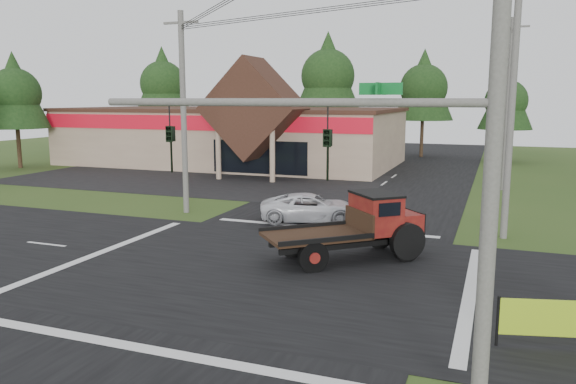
% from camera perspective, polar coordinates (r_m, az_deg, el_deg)
% --- Properties ---
extents(ground, '(120.00, 120.00, 0.00)m').
position_cam_1_polar(ground, '(20.31, -2.32, -7.92)').
color(ground, '#304A1A').
rests_on(ground, ground).
extents(road_ns, '(12.00, 120.00, 0.02)m').
position_cam_1_polar(road_ns, '(20.31, -2.32, -7.89)').
color(road_ns, black).
rests_on(road_ns, ground).
extents(road_ew, '(120.00, 12.00, 0.02)m').
position_cam_1_polar(road_ew, '(20.31, -2.32, -7.89)').
color(road_ew, black).
rests_on(road_ew, ground).
extents(parking_apron, '(28.00, 14.00, 0.02)m').
position_cam_1_polar(parking_apron, '(43.12, -9.65, 1.28)').
color(parking_apron, black).
rests_on(parking_apron, ground).
extents(cvs_building, '(30.40, 18.20, 9.19)m').
position_cam_1_polar(cvs_building, '(52.92, -5.56, 5.88)').
color(cvs_building, gray).
rests_on(cvs_building, ground).
extents(traffic_signal_mast, '(8.12, 0.24, 7.00)m').
position_cam_1_polar(traffic_signal_mast, '(10.62, 10.81, 0.37)').
color(traffic_signal_mast, '#595651').
rests_on(traffic_signal_mast, ground).
extents(utility_pole_nr, '(2.00, 0.30, 11.00)m').
position_cam_1_polar(utility_pole_nr, '(10.35, 20.29, 6.48)').
color(utility_pole_nr, '#595651').
rests_on(utility_pole_nr, ground).
extents(utility_pole_nw, '(2.00, 0.30, 10.50)m').
position_cam_1_polar(utility_pole_nw, '(30.18, -10.57, 8.03)').
color(utility_pole_nw, '#595651').
rests_on(utility_pole_nw, ground).
extents(utility_pole_ne, '(2.00, 0.30, 11.50)m').
position_cam_1_polar(utility_pole_ne, '(25.84, 21.80, 8.41)').
color(utility_pole_ne, '#595651').
rests_on(utility_pole_ne, ground).
extents(utility_pole_n, '(2.00, 0.30, 11.20)m').
position_cam_1_polar(utility_pole_n, '(39.84, 21.46, 8.36)').
color(utility_pole_n, '#595651').
rests_on(utility_pole_n, ground).
extents(tree_row_a, '(6.72, 6.72, 12.12)m').
position_cam_1_polar(tree_row_a, '(69.00, -12.62, 10.91)').
color(tree_row_a, '#332316').
rests_on(tree_row_a, ground).
extents(tree_row_b, '(5.60, 5.60, 10.10)m').
position_cam_1_polar(tree_row_b, '(65.89, -4.19, 10.02)').
color(tree_row_b, '#332316').
rests_on(tree_row_b, ground).
extents(tree_row_c, '(7.28, 7.28, 13.13)m').
position_cam_1_polar(tree_row_c, '(61.47, 4.07, 11.94)').
color(tree_row_c, '#332316').
rests_on(tree_row_c, ground).
extents(tree_row_d, '(6.16, 6.16, 11.11)m').
position_cam_1_polar(tree_row_d, '(60.33, 13.63, 10.47)').
color(tree_row_d, '#332316').
rests_on(tree_row_d, ground).
extents(tree_row_e, '(5.04, 5.04, 9.09)m').
position_cam_1_polar(tree_row_e, '(57.84, 21.30, 8.82)').
color(tree_row_e, '#332316').
rests_on(tree_row_e, ground).
extents(tree_side_w, '(5.60, 5.60, 10.10)m').
position_cam_1_polar(tree_side_w, '(54.76, -26.03, 9.21)').
color(tree_side_w, '#332316').
rests_on(tree_side_w, ground).
extents(antique_flatbed_truck, '(6.17, 5.79, 2.57)m').
position_cam_1_polar(antique_flatbed_truck, '(21.31, 5.98, -3.56)').
color(antique_flatbed_truck, '#5D0D0F').
rests_on(antique_flatbed_truck, ground).
extents(white_pickup, '(5.46, 3.73, 1.39)m').
position_cam_1_polar(white_pickup, '(27.99, 2.34, -1.60)').
color(white_pickup, silver).
rests_on(white_pickup, ground).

